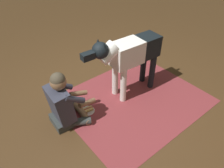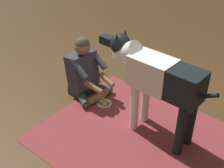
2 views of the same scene
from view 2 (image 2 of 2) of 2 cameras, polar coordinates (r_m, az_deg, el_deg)
ground_plane at (r=3.66m, az=5.09°, el=-5.83°), size 13.73×13.73×0.00m
area_rug at (r=3.31m, az=5.08°, el=-10.66°), size 2.14×1.80×0.01m
person_sitting_on_floor at (r=3.82m, az=-5.45°, el=2.34°), size 0.64×0.58×0.86m
large_dog at (r=3.00m, az=8.80°, el=1.33°), size 1.47×0.36×1.10m
hot_dog_on_plate at (r=3.79m, az=-1.61°, el=-3.71°), size 0.21×0.21×0.06m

